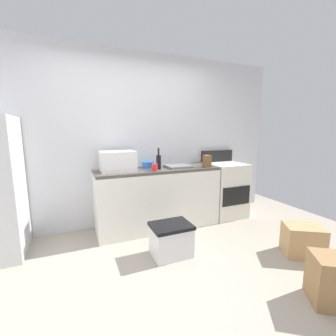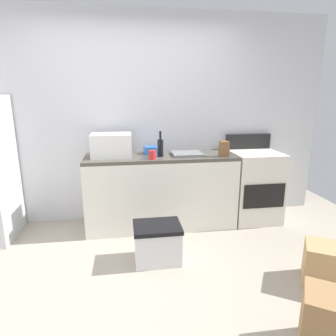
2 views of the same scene
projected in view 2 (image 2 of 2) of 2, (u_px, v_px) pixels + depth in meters
The scene contains 12 objects.
ground_plane at pixel (144, 286), 2.46m from camera, with size 6.00×6.00×0.00m, color #9E9384.
wall_back at pixel (134, 120), 3.63m from camera, with size 5.00×0.10×2.60m, color silver.
kitchen_counter at pixel (161, 191), 3.55m from camera, with size 1.80×0.60×0.90m.
stove_oven at pixel (253, 185), 3.73m from camera, with size 0.60×0.61×1.10m.
microwave at pixel (111, 145), 3.32m from camera, with size 0.46×0.34×0.27m, color white.
sink_basin at pixel (187, 154), 3.44m from camera, with size 0.36×0.32×0.03m, color slate.
wine_bottle at pixel (160, 147), 3.33m from camera, with size 0.07×0.07×0.30m.
coffee_mug at pixel (152, 155), 3.21m from camera, with size 0.08×0.08×0.10m, color red.
knife_block at pixel (224, 149), 3.34m from camera, with size 0.10×0.10×0.18m, color brown.
mixing_bowl at pixel (151, 150), 3.51m from camera, with size 0.19×0.19×0.09m, color #2659A5.
cardboard_box_small at pixel (330, 266), 2.45m from camera, with size 0.41×0.31×0.36m, color tan.
storage_bin at pixel (157, 242), 2.81m from camera, with size 0.46×0.36×0.38m.
Camera 2 is at (-0.12, -2.14, 1.59)m, focal length 30.51 mm.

